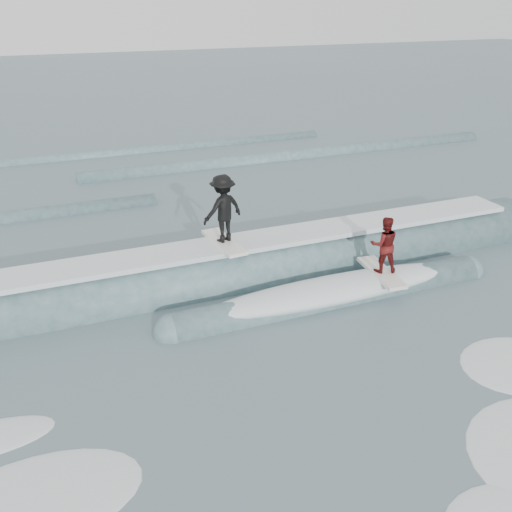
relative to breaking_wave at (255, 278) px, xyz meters
name	(u,v)px	position (x,y,z in m)	size (l,w,h in m)	color
ground	(360,413)	(-0.25, -6.16, -0.04)	(160.00, 160.00, 0.00)	#3D555A
breaking_wave	(255,278)	(0.00, 0.00, 0.00)	(21.91, 3.87, 2.17)	#35575A
surfer_black	(223,211)	(-0.83, 0.31, 2.10)	(1.39, 2.04, 2.01)	silver
surfer_red	(384,248)	(3.01, -1.89, 1.23)	(0.92, 2.05, 1.69)	silver
whitewater	(388,457)	(-0.41, -7.36, -0.04)	(13.37, 7.01, 0.10)	silver
far_swells	(139,177)	(-1.05, 11.49, -0.04)	(41.41, 8.65, 0.80)	#35575A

